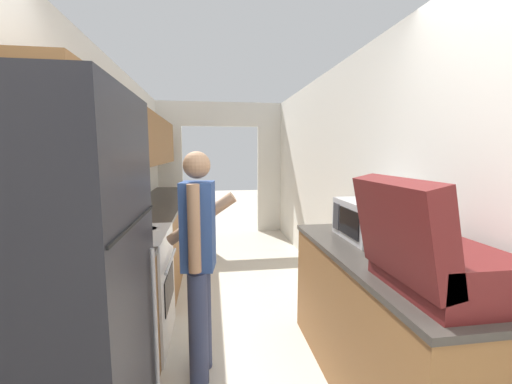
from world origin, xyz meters
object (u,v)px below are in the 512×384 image
Objects in this scene: range_oven at (129,289)px; book_stack at (392,254)px; person at (199,260)px; knife at (131,220)px; refrigerator at (49,324)px; suitcase at (429,255)px; microwave at (369,220)px.

range_oven is 2.00m from book_stack.
knife is (-0.66, 0.93, 0.09)m from person.
person reaches higher than knife.
refrigerator is 1.77m from knife.
person is at bearing -68.05° from knife.
suitcase is (1.65, -1.28, 0.63)m from range_oven.
person is (0.58, -0.45, 0.37)m from range_oven.
suitcase is 1.83× the size of book_stack.
person is (0.55, 0.83, -0.06)m from refrigerator.
book_stack is at bearing 77.47° from suitcase.
person is at bearing 56.50° from refrigerator.
refrigerator is 1.00m from person.
knife is (-1.83, 1.31, -0.02)m from book_stack.
person is 5.23× the size of knife.
microwave is (1.80, 0.88, 0.17)m from refrigerator.
range_oven reaches higher than knife.
person is at bearing 162.20° from book_stack.
microwave is at bearing -38.20° from knife.
knife is (-0.11, 1.76, 0.03)m from refrigerator.
range_oven is 1.78× the size of suitcase.
microwave reaches higher than book_stack.
microwave is 2.11m from knife.
refrigerator is 5.98× the size of knife.
book_stack is (-0.08, -0.42, -0.12)m from microwave.
suitcase reaches higher than book_stack.
person is 1.38m from suitcase.
suitcase is at bearing 0.13° from refrigerator.
refrigerator is at bearing -88.57° from range_oven.
refrigerator is 1.63m from suitcase.
suitcase is at bearing -58.72° from knife.
microwave is at bearing 78.66° from suitcase.
suitcase is (1.07, -0.82, 0.26)m from person.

